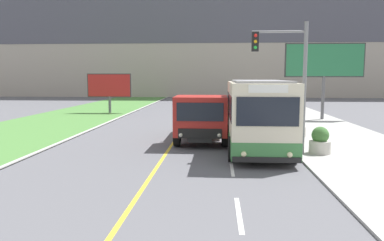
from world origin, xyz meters
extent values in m
cube|color=silver|center=(2.75, 7.80, 0.00)|extent=(0.12, 2.40, 0.01)
cube|color=silver|center=(2.75, 12.40, 0.00)|extent=(0.12, 2.40, 0.01)
cube|color=silver|center=(2.75, 17.00, 0.00)|extent=(0.12, 2.40, 0.01)
cube|color=silver|center=(2.75, 21.60, 0.00)|extent=(0.12, 2.40, 0.01)
cube|color=silver|center=(2.75, 26.20, 0.00)|extent=(0.12, 2.40, 0.01)
cube|color=silver|center=(2.75, 30.80, 0.00)|extent=(0.12, 2.40, 0.01)
cube|color=silver|center=(2.75, 35.40, 0.00)|extent=(0.12, 2.40, 0.01)
cube|color=silver|center=(2.75, 40.00, 0.00)|extent=(0.12, 2.40, 0.01)
cube|color=silver|center=(2.75, 44.60, 0.00)|extent=(0.12, 2.40, 0.01)
cube|color=#A89E8E|center=(0.00, 61.46, 11.96)|extent=(80.00, 8.00, 23.92)
cube|color=#4C4C56|center=(0.00, 57.44, 12.56)|extent=(80.00, 0.04, 8.37)
cube|color=beige|center=(3.96, 15.03, 1.67)|extent=(2.48, 5.71, 2.80)
cube|color=#3D7F42|center=(3.96, 15.03, 0.62)|extent=(2.50, 5.73, 0.70)
cube|color=black|center=(3.96, 15.03, 2.09)|extent=(2.51, 5.25, 0.98)
cube|color=gray|center=(3.96, 15.03, 3.11)|extent=(2.11, 5.14, 0.08)
cube|color=black|center=(3.96, 12.16, 2.09)|extent=(2.18, 0.04, 1.03)
cube|color=black|center=(3.96, 12.15, 0.38)|extent=(2.43, 0.06, 0.20)
sphere|color=#F4EAB2|center=(3.15, 12.14, 0.57)|extent=(0.20, 0.20, 0.20)
sphere|color=#F4EAB2|center=(4.77, 12.14, 0.57)|extent=(0.20, 0.20, 0.20)
cube|color=white|center=(3.96, 12.16, 2.89)|extent=(1.37, 0.04, 0.28)
cylinder|color=black|center=(2.78, 13.43, 0.50)|extent=(0.28, 1.00, 1.00)
cylinder|color=black|center=(5.14, 13.43, 0.50)|extent=(0.28, 1.00, 1.00)
cylinder|color=black|center=(2.78, 16.86, 0.50)|extent=(0.28, 1.00, 1.00)
cylinder|color=black|center=(5.14, 16.86, 0.50)|extent=(0.28, 1.00, 1.00)
cube|color=black|center=(1.43, 18.60, 0.45)|extent=(1.11, 6.04, 0.20)
cube|color=#AD231E|center=(1.43, 16.77, 1.46)|extent=(2.47, 2.38, 1.84)
cube|color=black|center=(1.43, 15.56, 1.74)|extent=(2.10, 0.04, 0.83)
cube|color=black|center=(1.43, 15.55, 0.77)|extent=(1.97, 0.06, 0.44)
sphere|color=silver|center=(0.57, 15.54, 0.70)|extent=(0.18, 0.18, 0.18)
sphere|color=silver|center=(2.29, 15.54, 0.70)|extent=(0.18, 0.18, 0.18)
cube|color=orange|center=(1.43, 19.91, 0.61)|extent=(2.34, 3.41, 0.12)
cube|color=orange|center=(0.32, 19.91, 1.10)|extent=(0.12, 3.41, 1.12)
cube|color=orange|center=(2.54, 19.91, 1.10)|extent=(0.12, 3.41, 1.12)
cube|color=orange|center=(1.43, 18.27, 1.10)|extent=(2.34, 0.12, 1.12)
cube|color=orange|center=(1.43, 21.56, 1.10)|extent=(2.34, 0.12, 1.12)
cube|color=orange|center=(1.43, 18.27, 1.78)|extent=(2.34, 0.12, 0.24)
cylinder|color=black|center=(0.30, 16.53, 0.52)|extent=(0.30, 1.04, 1.04)
cylinder|color=black|center=(2.56, 16.53, 0.52)|extent=(0.30, 1.04, 1.04)
cylinder|color=black|center=(0.30, 20.08, 0.52)|extent=(0.30, 1.04, 1.04)
cylinder|color=black|center=(2.56, 20.08, 0.52)|extent=(0.30, 1.04, 1.04)
cylinder|color=slate|center=(5.80, 14.83, 2.77)|extent=(0.16, 0.16, 5.54)
cylinder|color=slate|center=(4.70, 14.83, 5.14)|extent=(2.20, 0.10, 0.10)
cube|color=black|center=(3.74, 14.83, 4.74)|extent=(0.28, 0.24, 0.80)
sphere|color=red|center=(3.74, 14.70, 4.98)|extent=(0.14, 0.14, 0.14)
sphere|color=orange|center=(3.74, 14.70, 4.74)|extent=(0.14, 0.14, 0.14)
sphere|color=green|center=(3.74, 14.70, 4.50)|extent=(0.14, 0.14, 0.14)
cylinder|color=#59595B|center=(10.14, 27.82, 1.66)|extent=(0.24, 0.24, 3.32)
cube|color=#333333|center=(10.14, 27.82, 4.50)|extent=(5.82, 0.20, 2.52)
cube|color=#287547|center=(10.14, 27.71, 4.50)|extent=(5.66, 0.02, 2.36)
cylinder|color=#59595B|center=(-7.51, 32.10, 0.75)|extent=(0.24, 0.24, 1.51)
cube|color=#333333|center=(-7.51, 32.10, 2.49)|extent=(3.99, 0.20, 2.12)
cube|color=#AD1E1E|center=(-7.51, 31.99, 2.49)|extent=(3.83, 0.02, 1.96)
cylinder|color=#B7B2A8|center=(6.54, 14.88, 0.35)|extent=(0.90, 0.90, 0.54)
sphere|color=#3D6B33|center=(6.54, 14.88, 0.86)|extent=(0.72, 0.72, 0.72)
cylinder|color=#B7B2A8|center=(6.49, 19.27, 0.35)|extent=(0.93, 0.93, 0.54)
sphere|color=#3D6B33|center=(6.49, 19.27, 0.88)|extent=(0.75, 0.75, 0.75)
camera|label=1|loc=(2.21, -1.00, 3.33)|focal=35.00mm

